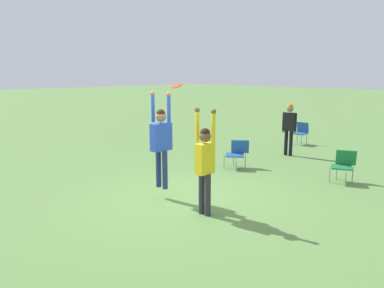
{
  "coord_description": "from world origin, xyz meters",
  "views": [
    {
      "loc": [
        5.83,
        -5.54,
        2.79
      ],
      "look_at": [
        0.35,
        -0.03,
        1.3
      ],
      "focal_mm": 35.0,
      "sensor_mm": 36.0,
      "label": 1
    }
  ],
  "objects_px": {
    "person_spectator_near": "(289,124)",
    "person_jumping": "(161,137)",
    "camping_chair_0": "(301,131)",
    "person_defending": "(205,159)",
    "frisbee": "(177,86)",
    "camping_chair_1": "(343,164)",
    "camping_chair_3": "(237,152)"
  },
  "relations": [
    {
      "from": "person_spectator_near",
      "to": "person_jumping",
      "type": "bearing_deg",
      "value": -96.33
    },
    {
      "from": "person_defending",
      "to": "camping_chair_0",
      "type": "height_order",
      "value": "person_defending"
    },
    {
      "from": "person_defending",
      "to": "camping_chair_0",
      "type": "bearing_deg",
      "value": -162.2
    },
    {
      "from": "person_jumping",
      "to": "camping_chair_1",
      "type": "bearing_deg",
      "value": -27.91
    },
    {
      "from": "camping_chair_1",
      "to": "camping_chair_3",
      "type": "relative_size",
      "value": 1.01
    },
    {
      "from": "person_jumping",
      "to": "person_defending",
      "type": "height_order",
      "value": "person_jumping"
    },
    {
      "from": "person_spectator_near",
      "to": "camping_chair_1",
      "type": "bearing_deg",
      "value": -43.63
    },
    {
      "from": "person_spectator_near",
      "to": "person_defending",
      "type": "bearing_deg",
      "value": -83.93
    },
    {
      "from": "camping_chair_3",
      "to": "camping_chair_1",
      "type": "bearing_deg",
      "value": 156.28
    },
    {
      "from": "person_defending",
      "to": "person_spectator_near",
      "type": "distance_m",
      "value": 6.2
    },
    {
      "from": "person_defending",
      "to": "camping_chair_3",
      "type": "relative_size",
      "value": 2.6
    },
    {
      "from": "person_defending",
      "to": "camping_chair_1",
      "type": "height_order",
      "value": "person_defending"
    },
    {
      "from": "camping_chair_0",
      "to": "camping_chair_1",
      "type": "height_order",
      "value": "camping_chair_0"
    },
    {
      "from": "camping_chair_0",
      "to": "person_jumping",
      "type": "bearing_deg",
      "value": 98.28
    },
    {
      "from": "frisbee",
      "to": "person_spectator_near",
      "type": "xyz_separation_m",
      "value": [
        -1.07,
        6.15,
        -1.46
      ]
    },
    {
      "from": "frisbee",
      "to": "camping_chair_0",
      "type": "xyz_separation_m",
      "value": [
        -1.79,
        8.29,
        -2.01
      ]
    },
    {
      "from": "camping_chair_3",
      "to": "person_defending",
      "type": "bearing_deg",
      "value": 80.31
    },
    {
      "from": "camping_chair_0",
      "to": "person_spectator_near",
      "type": "xyz_separation_m",
      "value": [
        0.72,
        -2.14,
        0.55
      ]
    },
    {
      "from": "camping_chair_1",
      "to": "frisbee",
      "type": "bearing_deg",
      "value": 43.82
    },
    {
      "from": "person_defending",
      "to": "frisbee",
      "type": "distance_m",
      "value": 1.54
    },
    {
      "from": "person_jumping",
      "to": "camping_chair_0",
      "type": "height_order",
      "value": "person_jumping"
    },
    {
      "from": "person_jumping",
      "to": "person_spectator_near",
      "type": "xyz_separation_m",
      "value": [
        -0.33,
        5.94,
        -0.32
      ]
    },
    {
      "from": "person_jumping",
      "to": "frisbee",
      "type": "xyz_separation_m",
      "value": [
        0.73,
        -0.21,
        1.14
      ]
    },
    {
      "from": "camping_chair_0",
      "to": "camping_chair_3",
      "type": "xyz_separation_m",
      "value": [
        0.51,
        -4.69,
        -0.04
      ]
    },
    {
      "from": "person_jumping",
      "to": "camping_chair_1",
      "type": "xyz_separation_m",
      "value": [
        2.32,
        4.14,
        -0.91
      ]
    },
    {
      "from": "person_defending",
      "to": "frisbee",
      "type": "bearing_deg",
      "value": -72.37
    },
    {
      "from": "person_defending",
      "to": "camping_chair_0",
      "type": "distance_m",
      "value": 8.48
    },
    {
      "from": "person_defending",
      "to": "camping_chair_1",
      "type": "distance_m",
      "value": 4.34
    },
    {
      "from": "frisbee",
      "to": "person_spectator_near",
      "type": "distance_m",
      "value": 6.41
    },
    {
      "from": "person_defending",
      "to": "person_spectator_near",
      "type": "xyz_separation_m",
      "value": [
        -1.67,
        5.97,
        -0.06
      ]
    },
    {
      "from": "person_jumping",
      "to": "person_defending",
      "type": "relative_size",
      "value": 1.01
    },
    {
      "from": "camping_chair_0",
      "to": "camping_chair_1",
      "type": "relative_size",
      "value": 1.05
    }
  ]
}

